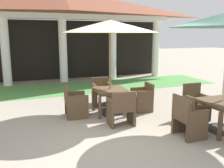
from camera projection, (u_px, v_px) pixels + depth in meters
name	position (u px, v px, depth m)	size (l,w,h in m)	color
ground_plane	(123.00, 138.00, 5.36)	(60.00, 60.00, 0.00)	#9E9384
background_pavilion	(61.00, 10.00, 11.27)	(11.06, 2.77, 4.20)	white
lawn_strip	(71.00, 88.00, 10.36)	(12.86, 2.60, 0.01)	#519347
patio_table_near_foreground	(110.00, 92.00, 6.94)	(0.92, 0.92, 0.71)	brown
patio_umbrella_near_foreground	(110.00, 28.00, 6.60)	(2.57, 2.57, 2.64)	#2D2D2D
patio_chair_near_foreground_west	(75.00, 102.00, 6.71)	(0.62, 0.65, 0.88)	brown
patio_chair_near_foreground_east	(143.00, 97.00, 7.25)	(0.55, 0.60, 0.82)	brown
patio_chair_near_foreground_north	(102.00, 92.00, 7.91)	(0.60, 0.62, 0.83)	brown
patio_chair_near_foreground_south	(121.00, 109.00, 6.04)	(0.65, 0.55, 0.88)	brown
patio_table_mid_left	(222.00, 105.00, 5.62)	(0.91, 0.91, 0.73)	brown
patio_chair_mid_left_north	(196.00, 104.00, 6.50)	(0.56, 0.52, 0.93)	brown
patio_chair_mid_left_west	(188.00, 118.00, 5.36)	(0.53, 0.61, 0.92)	brown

